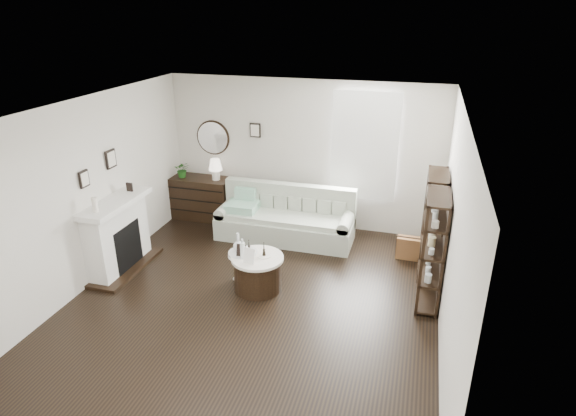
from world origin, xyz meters
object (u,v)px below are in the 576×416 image
(sofa, at_px, (286,221))
(drum_table, at_px, (258,273))
(pedestal_table, at_px, (243,255))
(dresser, at_px, (200,198))

(sofa, relative_size, drum_table, 3.16)
(sofa, height_order, pedestal_table, sofa)
(dresser, height_order, pedestal_table, dresser)
(drum_table, bearing_deg, pedestal_table, 164.44)
(dresser, bearing_deg, drum_table, -48.19)
(dresser, xyz_separation_m, drum_table, (1.92, -2.15, -0.14))
(drum_table, height_order, pedestal_table, pedestal_table)
(sofa, xyz_separation_m, drum_table, (0.08, -1.75, -0.04))
(drum_table, xyz_separation_m, pedestal_table, (-0.25, 0.07, 0.22))
(dresser, xyz_separation_m, pedestal_table, (1.67, -2.08, 0.08))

